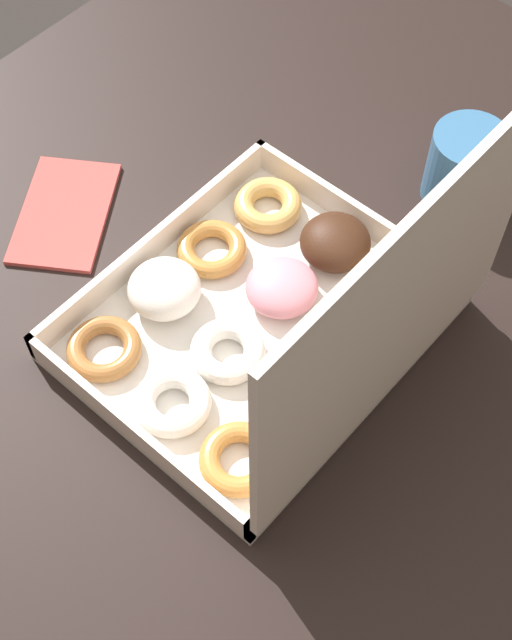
# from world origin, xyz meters

# --- Properties ---
(ground_plane) EXTENTS (8.00, 8.00, 0.00)m
(ground_plane) POSITION_xyz_m (0.00, 0.00, 0.00)
(ground_plane) COLOR #2D2826
(dining_table) EXTENTS (1.22, 0.99, 0.71)m
(dining_table) POSITION_xyz_m (0.00, 0.00, 0.63)
(dining_table) COLOR black
(dining_table) RESTS_ON ground_plane
(donut_box) EXTENTS (0.36, 0.31, 0.32)m
(donut_box) POSITION_xyz_m (0.01, 0.07, 0.76)
(donut_box) COLOR silver
(donut_box) RESTS_ON dining_table
(coffee_mug) EXTENTS (0.09, 0.09, 0.09)m
(coffee_mug) POSITION_xyz_m (-0.28, 0.09, 0.76)
(coffee_mug) COLOR teal
(coffee_mug) RESTS_ON dining_table
(paper_napkin) EXTENTS (0.19, 0.17, 0.01)m
(paper_napkin) POSITION_xyz_m (0.05, -0.23, 0.71)
(paper_napkin) COLOR #CC4C47
(paper_napkin) RESTS_ON dining_table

